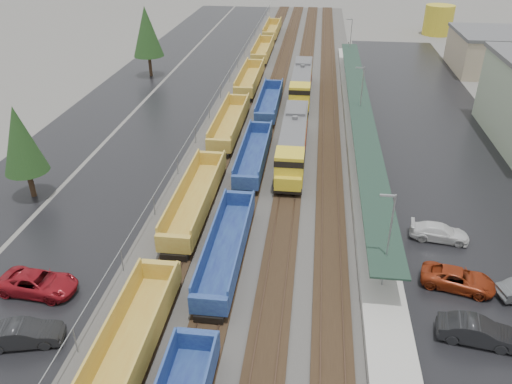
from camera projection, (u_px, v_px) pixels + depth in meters
The scene contains 20 objects.
ballast_strip at pixel (286, 101), 71.11m from camera, with size 20.00×160.00×0.08m, color #302D2B.
trackbed at pixel (286, 100), 71.06m from camera, with size 14.60×160.00×0.22m.
west_parking_lot at pixel (184, 97), 72.72m from camera, with size 10.00×160.00×0.02m, color black.
west_road at pixel (118, 95), 73.78m from camera, with size 9.00×160.00×0.02m, color black.
east_commuter_lot at pixel (437, 135), 60.47m from camera, with size 16.00×100.00×0.02m, color black.
station_platform at pixel (358, 126), 61.13m from camera, with size 3.00×80.00×8.00m.
chainlink_fence at pixel (218, 91), 70.00m from camera, with size 0.08×160.04×2.02m.
tree_west_near at pixel (20, 140), 44.66m from camera, with size 3.96×3.96×9.00m.
tree_west_far at pixel (147, 32), 78.72m from camera, with size 4.84×4.84×11.00m.
tree_east at pixel (507, 67), 63.26m from camera, with size 4.40×4.40×10.00m.
locomotive_lead at pixel (293, 143), 53.02m from camera, with size 2.75×18.11×4.10m.
locomotive_trail at pixel (301, 84), 71.18m from camera, with size 2.75×18.11×4.10m.
well_string_yellow at pixel (230, 124), 60.44m from camera, with size 2.81×125.84×2.49m.
well_string_blue at pixel (227, 248), 38.24m from camera, with size 2.61×81.55×2.32m.
storage_tank at pixel (438, 20), 108.26m from camera, with size 6.18×6.18×6.18m, color gold.
parked_car_west_b at pixel (24, 334), 30.93m from camera, with size 4.72×1.65×1.56m, color black.
parked_car_west_c at pixel (38, 283), 35.20m from camera, with size 5.56×2.56×1.55m, color maroon.
parked_car_east_a at pixel (477, 332), 31.11m from camera, with size 4.82×1.68×1.59m, color black.
parked_car_east_b at pixel (458, 279), 35.68m from camera, with size 5.13×2.37×1.43m, color maroon.
parked_car_east_c at pixel (440, 232), 40.92m from camera, with size 4.70×1.91×1.36m, color silver.
Camera 1 is at (4.01, -8.33, 23.67)m, focal length 35.00 mm.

